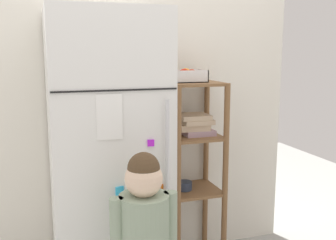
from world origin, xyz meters
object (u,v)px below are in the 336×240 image
refrigerator (107,157)px  child_standing (144,234)px  pantry_shelf_unit (193,149)px  fruit_bin (188,76)px

refrigerator → child_standing: 0.58m
pantry_shelf_unit → fruit_bin: fruit_bin is taller
refrigerator → child_standing: (0.07, -0.53, -0.22)m
child_standing → refrigerator: bearing=97.4°
child_standing → fruit_bin: fruit_bin is taller
refrigerator → fruit_bin: 0.71m
refrigerator → pantry_shelf_unit: 0.59m
fruit_bin → pantry_shelf_unit: bearing=-16.5°
refrigerator → pantry_shelf_unit: (0.57, 0.14, -0.03)m
refrigerator → fruit_bin: size_ratio=7.70×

